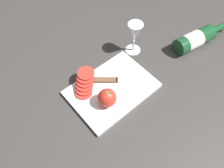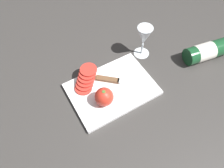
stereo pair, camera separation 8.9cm
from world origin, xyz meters
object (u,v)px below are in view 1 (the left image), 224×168
(whole_tomato, at_px, (107,98))
(knife, at_px, (112,80))
(tomato_slice_stack_near, at_px, (85,83))
(wine_bottle, at_px, (196,39))
(wine_glass, at_px, (135,34))

(whole_tomato, height_order, knife, whole_tomato)
(knife, height_order, tomato_slice_stack_near, tomato_slice_stack_near)
(wine_bottle, distance_m, knife, 0.46)
(wine_bottle, xyz_separation_m, wine_glass, (0.25, -0.17, 0.06))
(whole_tomato, bearing_deg, wine_bottle, 177.71)
(wine_glass, relative_size, knife, 0.78)
(whole_tomato, bearing_deg, knife, -140.14)
(wine_bottle, distance_m, whole_tomato, 0.54)
(wine_glass, relative_size, tomato_slice_stack_near, 1.28)
(wine_bottle, bearing_deg, wine_glass, -34.24)
(wine_bottle, bearing_deg, knife, -11.10)
(knife, bearing_deg, whole_tomato, -99.13)
(wine_bottle, distance_m, tomato_slice_stack_near, 0.57)
(whole_tomato, relative_size, knife, 0.38)
(wine_bottle, bearing_deg, tomato_slice_stack_near, -14.58)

